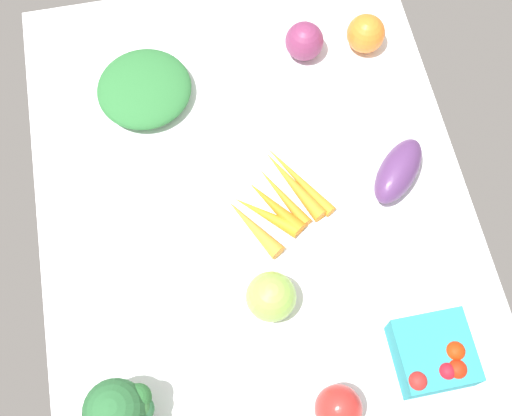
{
  "coord_description": "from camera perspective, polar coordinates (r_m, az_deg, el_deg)",
  "views": [
    {
      "loc": [
        -43.36,
        8.56,
        108.92
      ],
      "look_at": [
        0.0,
        0.0,
        4.0
      ],
      "focal_mm": 46.1,
      "sensor_mm": 36.0,
      "label": 1
    }
  ],
  "objects": [
    {
      "name": "broccoli_head",
      "position": [
        1.02,
        -11.7,
        -16.92
      ],
      "size": [
        9.78,
        10.34,
        12.11
      ],
      "color": "#9CBA7D",
      "rests_on": "tablecloth"
    },
    {
      "name": "heirloom_tomato_green",
      "position": [
        1.07,
        1.32,
        -7.7
      ],
      "size": [
        8.21,
        8.21,
        8.21
      ],
      "primitive_type": "sphere",
      "color": "#8AB84A",
      "rests_on": "tablecloth"
    },
    {
      "name": "bell_pepper_red",
      "position": [
        1.04,
        7.16,
        -16.9
      ],
      "size": [
        9.17,
        9.17,
        8.64
      ],
      "primitive_type": "ellipsoid",
      "rotation": [
        0.0,
        0.0,
        0.33
      ],
      "color": "red",
      "rests_on": "tablecloth"
    },
    {
      "name": "eggplant",
      "position": [
        1.18,
        12.24,
        3.16
      ],
      "size": [
        14.55,
        13.96,
        6.39
      ],
      "primitive_type": "ellipsoid",
      "rotation": [
        0.0,
        0.0,
        5.55
      ],
      "color": "#563167",
      "rests_on": "tablecloth"
    },
    {
      "name": "leafy_greens_clump",
      "position": [
        1.26,
        -9.67,
        10.18
      ],
      "size": [
        23.99,
        24.03,
        5.03
      ],
      "primitive_type": "ellipsoid",
      "rotation": [
        0.0,
        0.0,
        0.51
      ],
      "color": "#2D7036",
      "rests_on": "tablecloth"
    },
    {
      "name": "carrot_bunch",
      "position": [
        1.15,
        1.88,
        0.62
      ],
      "size": [
        21.95,
        19.42,
        2.91
      ],
      "color": "orange",
      "rests_on": "tablecloth"
    },
    {
      "name": "berry_basket",
      "position": [
        1.09,
        15.23,
        -12.2
      ],
      "size": [
        11.72,
        11.72,
        7.0
      ],
      "color": "teal",
      "rests_on": "tablecloth"
    },
    {
      "name": "heirloom_tomato_orange",
      "position": [
        1.32,
        9.51,
        14.71
      ],
      "size": [
        7.44,
        7.44,
        7.44
      ],
      "primitive_type": "sphere",
      "color": "orange",
      "rests_on": "tablecloth"
    },
    {
      "name": "red_onion_center",
      "position": [
        1.3,
        4.22,
        14.25
      ],
      "size": [
        7.42,
        7.42,
        7.42
      ],
      "primitive_type": "sphere",
      "color": "#7C2F57",
      "rests_on": "tablecloth"
    },
    {
      "name": "tablecloth",
      "position": [
        1.17,
        0.0,
        -0.57
      ],
      "size": [
        104.0,
        76.0,
        2.0
      ],
      "primitive_type": "cube",
      "color": "white",
      "rests_on": "ground"
    }
  ]
}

